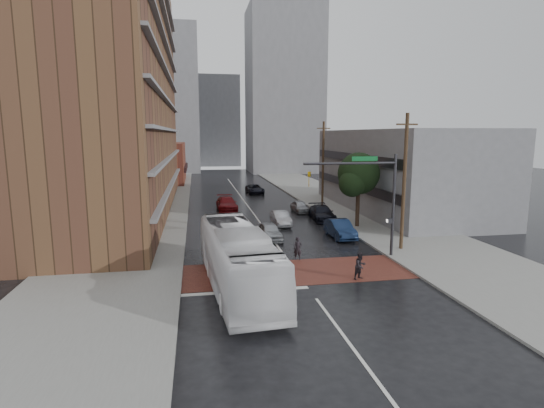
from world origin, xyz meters
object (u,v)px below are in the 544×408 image
object	(u,v)px
transit_bus	(238,259)
car_travel_b	(281,218)
car_travel_a	(269,231)
pedestrian_a	(298,249)
car_travel_c	(227,204)
car_parked_near	(340,229)
car_parked_far	(300,206)
car_parked_mid	(322,213)
pedestrian_b	(360,266)
suv_travel	(255,189)

from	to	relation	value
transit_bus	car_travel_b	bearing A→B (deg)	66.11
car_travel_a	pedestrian_a	bearing A→B (deg)	-84.58
car_travel_a	car_travel_c	xyz separation A→B (m)	(-2.44, 14.27, 0.07)
car_parked_near	car_parked_far	size ratio (longest dim) A/B	1.22
transit_bus	pedestrian_a	world-z (taller)	transit_bus
car_travel_a	car_parked_mid	size ratio (longest dim) A/B	0.82
transit_bus	car_travel_c	world-z (taller)	transit_bus
car_parked_far	pedestrian_b	bearing A→B (deg)	-97.05
car_travel_b	suv_travel	size ratio (longest dim) A/B	0.86
pedestrian_a	transit_bus	bearing A→B (deg)	-123.03
pedestrian_a	suv_travel	bearing A→B (deg)	98.02
pedestrian_b	car_parked_mid	bearing A→B (deg)	56.73
pedestrian_a	pedestrian_b	world-z (taller)	pedestrian_b
transit_bus	car_travel_b	distance (m)	16.99
transit_bus	pedestrian_a	bearing A→B (deg)	41.65
pedestrian_b	car_parked_mid	distance (m)	17.62
car_travel_b	car_parked_near	size ratio (longest dim) A/B	0.90
transit_bus	car_travel_a	bearing A→B (deg)	66.73
transit_bus	pedestrian_b	xyz separation A→B (m)	(7.29, 0.26, -0.90)
car_travel_a	car_parked_far	xyz separation A→B (m)	(5.46, 11.70, -0.06)
car_travel_b	pedestrian_b	bearing A→B (deg)	-84.52
suv_travel	car_parked_near	xyz separation A→B (m)	(3.32, -27.73, 0.09)
car_parked_mid	car_parked_far	bearing A→B (deg)	106.12
car_parked_mid	car_parked_near	bearing A→B (deg)	-92.08
car_parked_near	car_parked_far	bearing A→B (deg)	92.39
pedestrian_a	pedestrian_b	distance (m)	5.25
car_travel_a	car_travel_b	bearing A→B (deg)	65.65
pedestrian_a	car_travel_c	size ratio (longest dim) A/B	0.30
pedestrian_a	car_travel_a	size ratio (longest dim) A/B	0.39
car_parked_near	pedestrian_a	bearing A→B (deg)	-131.51
transit_bus	pedestrian_b	world-z (taller)	transit_bus
car_parked_mid	pedestrian_a	bearing A→B (deg)	-110.51
car_travel_b	car_parked_near	xyz separation A→B (m)	(3.90, -5.69, 0.08)
car_travel_b	car_parked_near	bearing A→B (deg)	-56.11
car_travel_b	car_parked_mid	distance (m)	4.84
car_travel_b	transit_bus	bearing A→B (deg)	-109.93
car_travel_a	car_travel_c	size ratio (longest dim) A/B	0.77
car_parked_near	car_parked_mid	distance (m)	7.36
pedestrian_a	car_travel_a	xyz separation A→B (m)	(-0.95, 5.91, -0.10)
pedestrian_a	car_travel_c	xyz separation A→B (m)	(-3.39, 20.18, -0.03)
pedestrian_a	car_travel_c	bearing A→B (deg)	110.36
pedestrian_a	pedestrian_b	xyz separation A→B (m)	(2.71, -4.50, 0.03)
transit_bus	car_parked_far	size ratio (longest dim) A/B	3.33
pedestrian_b	car_parked_near	world-z (taller)	pedestrian_b
pedestrian_b	car_parked_far	bearing A→B (deg)	61.54
pedestrian_a	car_travel_b	distance (m)	11.28
suv_travel	car_parked_near	bearing A→B (deg)	-86.48
car_travel_a	car_parked_near	size ratio (longest dim) A/B	0.90
car_travel_a	car_parked_mid	world-z (taller)	car_parked_mid
pedestrian_b	car_parked_far	distance (m)	22.18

